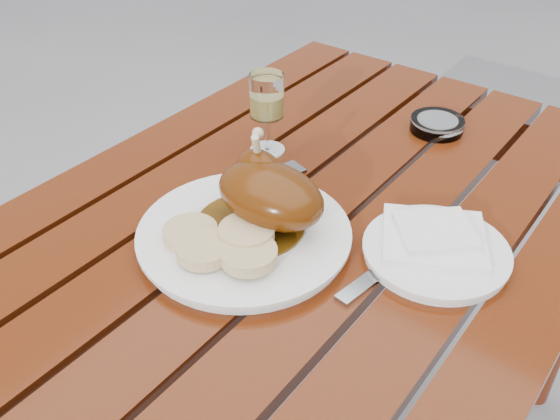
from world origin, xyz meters
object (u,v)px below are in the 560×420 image
(table, at_px, (302,371))
(wine_glass, at_px, (267,114))
(dinner_plate, at_px, (244,236))
(ashtray, at_px, (437,125))
(side_plate, at_px, (436,252))

(table, xyz_separation_m, wine_glass, (-0.17, 0.11, 0.45))
(table, relative_size, wine_glass, 8.20)
(dinner_plate, xyz_separation_m, ashtray, (0.08, 0.47, 0.00))
(table, bearing_deg, ashtray, 83.14)
(table, relative_size, ashtray, 12.00)
(ashtray, bearing_deg, dinner_plate, -99.37)
(table, bearing_deg, wine_glass, 145.78)
(table, xyz_separation_m, side_plate, (0.20, 0.02, 0.38))
(table, relative_size, side_plate, 5.78)
(side_plate, bearing_deg, table, -173.20)
(wine_glass, relative_size, ashtray, 1.46)
(side_plate, distance_m, ashtray, 0.38)
(ashtray, bearing_deg, wine_glass, -129.89)
(wine_glass, height_order, ashtray, wine_glass)
(ashtray, bearing_deg, table, -96.86)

